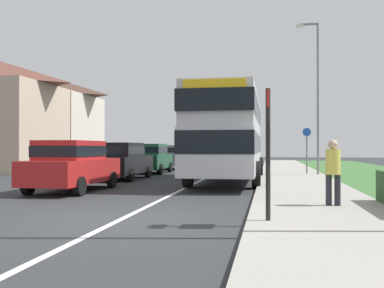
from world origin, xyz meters
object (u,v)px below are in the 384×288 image
object	(u,v)px
parked_car_red	(72,164)
parked_car_grey	(172,156)
parked_car_dark_green	(150,157)
bus_stop_sign	(268,145)
double_decker_bus	(229,132)
cycle_route_sign	(307,149)
street_lamp_mid	(316,89)
pedestrian_at_stop	(333,169)
parked_car_black	(121,159)

from	to	relation	value
parked_car_red	parked_car_grey	distance (m)	15.46
parked_car_dark_green	bus_stop_sign	size ratio (longest dim) A/B	1.50
double_decker_bus	bus_stop_sign	bearing A→B (deg)	-80.98
cycle_route_sign	double_decker_bus	bearing A→B (deg)	-125.16
bus_stop_sign	street_lamp_mid	distance (m)	15.43
cycle_route_sign	parked_car_grey	bearing A→B (deg)	147.94
pedestrian_at_stop	bus_stop_sign	distance (m)	2.91
parked_car_dark_green	pedestrian_at_stop	world-z (taller)	parked_car_dark_green
parked_car_dark_green	street_lamp_mid	size ratio (longest dim) A/B	0.50
parked_car_red	pedestrian_at_stop	distance (m)	8.67
parked_car_black	bus_stop_sign	distance (m)	13.17
bus_stop_sign	parked_car_black	bearing A→B (deg)	120.81
parked_car_red	parked_car_dark_green	xyz separation A→B (m)	(-0.14, 10.58, -0.02)
pedestrian_at_stop	cycle_route_sign	distance (m)	13.43
parked_car_red	bus_stop_sign	distance (m)	8.67
parked_car_dark_green	bus_stop_sign	bearing A→B (deg)	-67.62
parked_car_black	cycle_route_sign	world-z (taller)	cycle_route_sign
parked_car_black	pedestrian_at_stop	size ratio (longest dim) A/B	2.72
double_decker_bus	bus_stop_sign	size ratio (longest dim) A/B	4.05
bus_stop_sign	cycle_route_sign	world-z (taller)	bus_stop_sign
double_decker_bus	parked_car_grey	size ratio (longest dim) A/B	2.67
parked_car_dark_green	parked_car_red	bearing A→B (deg)	-89.22
double_decker_bus	pedestrian_at_stop	xyz separation A→B (m)	(3.19, -8.18, -1.17)
parked_car_grey	pedestrian_at_stop	size ratio (longest dim) A/B	2.37
bus_stop_sign	double_decker_bus	bearing A→B (deg)	99.02
street_lamp_mid	bus_stop_sign	bearing A→B (deg)	-99.07
parked_car_grey	cycle_route_sign	bearing A→B (deg)	-32.06
parked_car_red	parked_car_grey	xyz separation A→B (m)	(0.09, 15.46, -0.04)
cycle_route_sign	street_lamp_mid	xyz separation A→B (m)	(0.39, -0.87, 3.05)
parked_car_grey	street_lamp_mid	xyz separation A→B (m)	(8.84, -6.16, 3.58)
parked_car_red	parked_car_dark_green	distance (m)	10.58
parked_car_red	cycle_route_sign	bearing A→B (deg)	49.98
parked_car_black	parked_car_dark_green	bearing A→B (deg)	89.38
double_decker_bus	cycle_route_sign	bearing A→B (deg)	54.84
double_decker_bus	bus_stop_sign	xyz separation A→B (m)	(1.68, -10.60, -0.60)
parked_car_black	street_lamp_mid	bearing A→B (deg)	21.86
parked_car_red	parked_car_grey	bearing A→B (deg)	89.67
parked_car_dark_green	bus_stop_sign	xyz separation A→B (m)	(6.68, -16.24, 0.62)
double_decker_bus	parked_car_black	size ratio (longest dim) A/B	2.31
street_lamp_mid	parked_car_black	bearing A→B (deg)	-158.14
cycle_route_sign	parked_car_black	bearing A→B (deg)	-152.58
parked_car_red	street_lamp_mid	world-z (taller)	street_lamp_mid
bus_stop_sign	cycle_route_sign	size ratio (longest dim) A/B	1.03
street_lamp_mid	double_decker_bus	bearing A→B (deg)	-133.06
parked_car_black	cycle_route_sign	size ratio (longest dim) A/B	1.81
parked_car_grey	parked_car_red	bearing A→B (deg)	-90.33
parked_car_grey	bus_stop_sign	world-z (taller)	bus_stop_sign
double_decker_bus	cycle_route_sign	distance (m)	6.43
pedestrian_at_stop	double_decker_bus	bearing A→B (deg)	111.29
cycle_route_sign	bus_stop_sign	bearing A→B (deg)	-97.20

